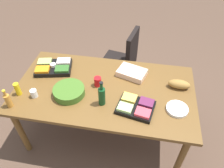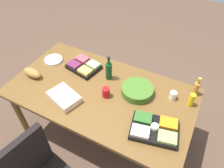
{
  "view_description": "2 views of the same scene",
  "coord_description": "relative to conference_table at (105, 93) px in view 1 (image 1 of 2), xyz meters",
  "views": [
    {
      "loc": [
        0.38,
        -1.67,
        2.47
      ],
      "look_at": [
        0.08,
        0.05,
        0.82
      ],
      "focal_mm": 34.5,
      "sensor_mm": 36.0,
      "label": 1
    },
    {
      "loc": [
        -0.82,
        1.31,
        2.43
      ],
      "look_at": [
        -0.09,
        -0.1,
        0.85
      ],
      "focal_mm": 33.61,
      "sensor_mm": 36.0,
      "label": 2
    }
  ],
  "objects": [
    {
      "name": "bread_loaf",
      "position": [
        0.81,
        0.15,
        0.13
      ],
      "size": [
        0.25,
        0.13,
        0.1
      ],
      "primitive_type": "ellipsoid",
      "rotation": [
        0.0,
        0.0,
        -0.06
      ],
      "color": "olive",
      "rests_on": "conference_table"
    },
    {
      "name": "sheet_cake",
      "position": [
        0.27,
        0.27,
        0.11
      ],
      "size": [
        0.37,
        0.31,
        0.07
      ],
      "primitive_type": "cube",
      "rotation": [
        0.0,
        0.0,
        -0.31
      ],
      "color": "beige",
      "rests_on": "conference_table"
    },
    {
      "name": "salad_bowl",
      "position": [
        -0.36,
        -0.16,
        0.12
      ],
      "size": [
        0.41,
        0.41,
        0.08
      ],
      "primitive_type": "cylinder",
      "rotation": [
        0.0,
        0.0,
        0.26
      ],
      "color": "#426D24",
      "rests_on": "conference_table"
    },
    {
      "name": "paper_plate_stack",
      "position": [
        0.78,
        -0.18,
        0.09
      ],
      "size": [
        0.26,
        0.26,
        0.03
      ],
      "primitive_type": "cylinder",
      "rotation": [
        0.0,
        0.0,
        -0.2
      ],
      "color": "white",
      "rests_on": "conference_table"
    },
    {
      "name": "mustard_bottle",
      "position": [
        -0.89,
        -0.25,
        0.15
      ],
      "size": [
        0.06,
        0.06,
        0.15
      ],
      "primitive_type": "cylinder",
      "rotation": [
        0.0,
        0.0,
        -0.1
      ],
      "color": "yellow",
      "rests_on": "conference_table"
    },
    {
      "name": "red_solo_cup",
      "position": [
        -0.08,
        0.03,
        0.13
      ],
      "size": [
        0.08,
        0.08,
        0.11
      ],
      "primitive_type": "cylinder",
      "rotation": [
        0.0,
        0.0,
        -0.03
      ],
      "color": "red",
      "rests_on": "conference_table"
    },
    {
      "name": "veggie_tray",
      "position": [
        -0.67,
        0.21,
        0.11
      ],
      "size": [
        0.47,
        0.38,
        0.09
      ],
      "color": "black",
      "rests_on": "conference_table"
    },
    {
      "name": "dressing_bottle",
      "position": [
        -0.9,
        -0.42,
        0.16
      ],
      "size": [
        0.06,
        0.06,
        0.23
      ],
      "color": "#C28230",
      "rests_on": "conference_table"
    },
    {
      "name": "conference_table",
      "position": [
        0.0,
        0.0,
        0.0
      ],
      "size": [
        1.98,
        1.09,
        0.79
      ],
      "color": "brown",
      "rests_on": "ground"
    },
    {
      "name": "office_chair",
      "position": [
        0.06,
        0.95,
        -0.35
      ],
      "size": [
        0.57,
        0.56,
        0.98
      ],
      "color": "gray",
      "rests_on": "ground"
    },
    {
      "name": "wine_bottle",
      "position": [
        0.02,
        -0.22,
        0.19
      ],
      "size": [
        0.08,
        0.08,
        0.3
      ],
      "color": "#12411D",
      "rests_on": "conference_table"
    },
    {
      "name": "paper_cup",
      "position": [
        -0.71,
        -0.25,
        0.12
      ],
      "size": [
        0.08,
        0.08,
        0.09
      ],
      "primitive_type": "cylinder",
      "rotation": [
        0.0,
        0.0,
        0.1
      ],
      "color": "white",
      "rests_on": "conference_table"
    },
    {
      "name": "ground_plane",
      "position": [
        0.0,
        0.0,
        -0.71
      ],
      "size": [
        10.0,
        10.0,
        0.0
      ],
      "primitive_type": "plane",
      "color": "brown"
    },
    {
      "name": "fruit_platter",
      "position": [
        0.37,
        -0.24,
        0.11
      ],
      "size": [
        0.41,
        0.34,
        0.07
      ],
      "color": "black",
      "rests_on": "conference_table"
    }
  ]
}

